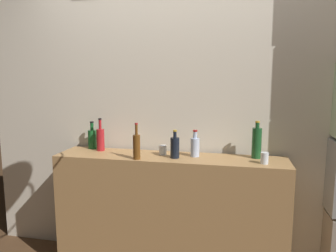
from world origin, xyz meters
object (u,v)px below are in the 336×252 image
liquor_bottle_rye (100,139)px  liquor_bottle_vodka (175,147)px  liquor_bottle_bourbon (92,138)px  liquor_bottle_vermouth (137,146)px  liquor_bottle_sherry (257,142)px  glass_tumbler_rocks (264,158)px  glass_tumbler_highball (163,150)px  liquor_bottle_rum (195,146)px

liquor_bottle_rye → liquor_bottle_vodka: size_ratio=1.26×
liquor_bottle_bourbon → liquor_bottle_vermouth: size_ratio=0.86×
liquor_bottle_bourbon → liquor_bottle_sherry: 1.39m
liquor_bottle_rye → glass_tumbler_rocks: size_ratio=3.33×
liquor_bottle_vermouth → liquor_bottle_sherry: 0.92m
liquor_bottle_bourbon → liquor_bottle_rye: bearing=-31.1°
liquor_bottle_vodka → liquor_bottle_rye: bearing=170.2°
liquor_bottle_bourbon → glass_tumbler_highball: (0.66, -0.10, -0.05)m
liquor_bottle_rum → glass_tumbler_highball: 0.26m
liquor_bottle_bourbon → glass_tumbler_rocks: size_ratio=2.86×
liquor_bottle_bourbon → liquor_bottle_rum: (0.92, -0.10, -0.01)m
glass_tumbler_highball → liquor_bottle_vermouth: bearing=-132.1°
liquor_bottle_sherry → glass_tumbler_rocks: bearing=-73.3°
liquor_bottle_bourbon → glass_tumbler_rocks: 1.45m
liquor_bottle_bourbon → glass_tumbler_highball: 0.66m
liquor_bottle_rye → glass_tumbler_rocks: liquor_bottle_rye is taller
glass_tumbler_rocks → glass_tumbler_highball: bearing=171.8°
liquor_bottle_vermouth → liquor_bottle_sherry: size_ratio=0.96×
glass_tumbler_rocks → glass_tumbler_highball: (-0.78, 0.11, -0.00)m
liquor_bottle_vodka → glass_tumbler_rocks: liquor_bottle_vodka is taller
liquor_bottle_sherry → liquor_bottle_vodka: bearing=-168.2°
liquor_bottle_sherry → glass_tumbler_highball: 0.74m
liquor_bottle_bourbon → glass_tumbler_rocks: liquor_bottle_bourbon is taller
liquor_bottle_vermouth → liquor_bottle_bourbon: bearing=150.8°
liquor_bottle_vodka → liquor_bottle_bourbon: bearing=166.9°
liquor_bottle_bourbon → glass_tumbler_rocks: (1.43, -0.21, -0.05)m
glass_tumbler_rocks → liquor_bottle_vodka: bearing=177.4°
liquor_bottle_rye → liquor_bottle_vodka: bearing=-9.8°
liquor_bottle_vodka → liquor_bottle_rum: bearing=28.5°
liquor_bottle_vodka → glass_tumbler_highball: (-0.11, 0.08, -0.05)m
liquor_bottle_rye → liquor_bottle_bourbon: (-0.11, 0.06, -0.01)m
liquor_bottle_rye → glass_tumbler_rocks: (1.33, -0.15, -0.06)m
liquor_bottle_bourbon → liquor_bottle_rum: bearing=-6.2°
glass_tumbler_rocks → liquor_bottle_rye: bearing=173.7°
liquor_bottle_rye → liquor_bottle_sherry: bearing=0.6°
liquor_bottle_rum → liquor_bottle_sherry: 0.47m
liquor_bottle_rum → liquor_bottle_sherry: (0.47, 0.05, 0.04)m
liquor_bottle_bourbon → liquor_bottle_rum: size_ratio=1.13×
liquor_bottle_vodka → liquor_bottle_sherry: bearing=11.8°
liquor_bottle_vodka → liquor_bottle_rum: (0.15, 0.08, -0.00)m
liquor_bottle_sherry → glass_tumbler_rocks: size_ratio=3.46×
liquor_bottle_bourbon → liquor_bottle_vodka: size_ratio=1.09×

